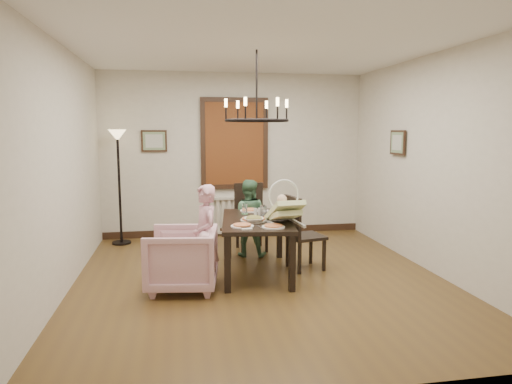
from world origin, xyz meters
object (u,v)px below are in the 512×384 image
object	(u,v)px
chair_right	(306,232)
drinking_glass	(264,212)
dining_table	(257,225)
seated_man	(248,224)
armchair	(182,259)
chair_far	(252,217)
floor_lamp	(119,189)
baby_bouncer	(285,209)
elderly_woman	(205,246)

from	to	relation	value
chair_right	drinking_glass	distance (m)	0.63
dining_table	drinking_glass	xyz separation A→B (m)	(0.11, 0.08, 0.16)
seated_man	chair_right	bearing A→B (deg)	146.14
armchair	drinking_glass	distance (m)	1.26
chair_far	floor_lamp	size ratio (longest dim) A/B	0.57
dining_table	drinking_glass	bearing A→B (deg)	43.99
seated_man	baby_bouncer	xyz separation A→B (m)	(0.25, -1.22, 0.43)
elderly_woman	seated_man	distance (m)	1.46
armchair	floor_lamp	world-z (taller)	floor_lamp
drinking_glass	baby_bouncer	bearing A→B (deg)	-70.80
armchair	baby_bouncer	size ratio (longest dim) A/B	1.40
drinking_glass	seated_man	bearing A→B (deg)	96.91
armchair	chair_right	bearing A→B (deg)	115.73
baby_bouncer	drinking_glass	bearing A→B (deg)	103.10
chair_right	seated_man	world-z (taller)	chair_right
seated_man	drinking_glass	bearing A→B (deg)	112.40
chair_right	drinking_glass	bearing A→B (deg)	76.88
chair_far	seated_man	bearing A→B (deg)	-113.26
chair_right	seated_man	size ratio (longest dim) A/B	1.06
dining_table	baby_bouncer	size ratio (longest dim) A/B	2.84
chair_right	elderly_woman	distance (m)	1.45
elderly_woman	seated_man	world-z (taller)	elderly_woman
drinking_glass	floor_lamp	bearing A→B (deg)	138.07
floor_lamp	chair_right	bearing A→B (deg)	-35.22
drinking_glass	armchair	bearing A→B (deg)	-153.84
dining_table	baby_bouncer	xyz separation A→B (m)	(0.27, -0.38, 0.27)
elderly_woman	seated_man	xyz separation A→B (m)	(0.70, 1.28, -0.04)
dining_table	drinking_glass	size ratio (longest dim) A/B	10.64
chair_right	dining_table	bearing A→B (deg)	84.08
elderly_woman	chair_far	bearing A→B (deg)	137.61
chair_far	baby_bouncer	size ratio (longest dim) A/B	1.81
drinking_glass	floor_lamp	distance (m)	2.70
dining_table	drinking_glass	world-z (taller)	drinking_glass
armchair	drinking_glass	xyz separation A→B (m)	(1.07, 0.52, 0.43)
chair_far	chair_right	bearing A→B (deg)	-67.11
elderly_woman	baby_bouncer	world-z (taller)	baby_bouncer
elderly_woman	drinking_glass	distance (m)	0.99
seated_man	chair_far	bearing A→B (deg)	-93.46
seated_man	baby_bouncer	distance (m)	1.32
elderly_woman	floor_lamp	bearing A→B (deg)	-167.87
dining_table	seated_man	distance (m)	0.85
drinking_glass	floor_lamp	size ratio (longest dim) A/B	0.08
chair_right	seated_man	distance (m)	1.00
dining_table	chair_far	distance (m)	1.15
baby_bouncer	floor_lamp	distance (m)	3.14
dining_table	floor_lamp	distance (m)	2.69
elderly_woman	baby_bouncer	xyz separation A→B (m)	(0.95, 0.06, 0.39)
elderly_woman	dining_table	bearing A→B (deg)	107.73
chair_right	floor_lamp	xyz separation A→B (m)	(-2.57, 1.81, 0.40)
chair_far	seated_man	size ratio (longest dim) A/B	1.10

